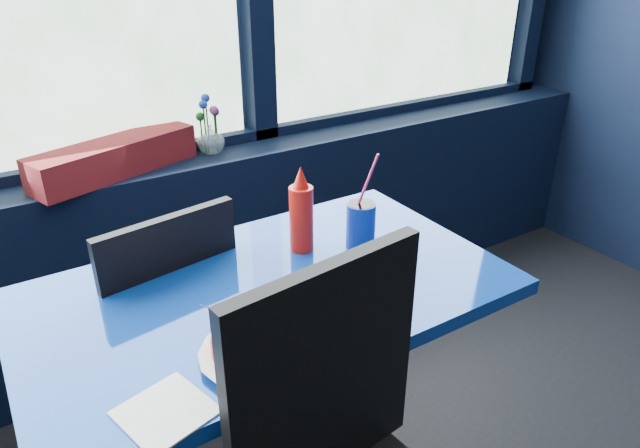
% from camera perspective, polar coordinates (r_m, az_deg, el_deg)
% --- Properties ---
extents(window_sill, '(5.00, 0.26, 0.80)m').
position_cam_1_polar(window_sill, '(2.28, -22.04, -5.33)').
color(window_sill, black).
rests_on(window_sill, ground).
extents(near_table, '(1.20, 0.70, 0.75)m').
position_cam_1_polar(near_table, '(1.55, -4.95, -11.83)').
color(near_table, black).
rests_on(near_table, ground).
extents(chair_near_back, '(0.46, 0.47, 0.90)m').
position_cam_1_polar(chair_near_back, '(1.78, -14.46, -9.04)').
color(chair_near_back, black).
rests_on(chair_near_back, ground).
extents(planter_box, '(0.60, 0.33, 0.12)m').
position_cam_1_polar(planter_box, '(2.09, -19.81, 6.28)').
color(planter_box, maroon).
rests_on(planter_box, window_sill).
extents(flower_vase, '(0.13, 0.13, 0.22)m').
position_cam_1_polar(flower_vase, '(2.21, -10.91, 8.66)').
color(flower_vase, silver).
rests_on(flower_vase, window_sill).
extents(food_basket, '(0.35, 0.35, 0.11)m').
position_cam_1_polar(food_basket, '(1.23, -3.94, -10.63)').
color(food_basket, red).
rests_on(food_basket, near_table).
extents(ketchup_bottle, '(0.07, 0.07, 0.25)m').
position_cam_1_polar(ketchup_bottle, '(1.56, -1.89, 1.03)').
color(ketchup_bottle, red).
rests_on(ketchup_bottle, near_table).
extents(soda_cup, '(0.08, 0.08, 0.28)m').
position_cam_1_polar(soda_cup, '(1.59, 4.10, 0.01)').
color(soda_cup, navy).
rests_on(soda_cup, near_table).
extents(napkin, '(0.19, 0.19, 0.00)m').
position_cam_1_polar(napkin, '(1.14, -15.18, -17.68)').
color(napkin, white).
rests_on(napkin, near_table).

